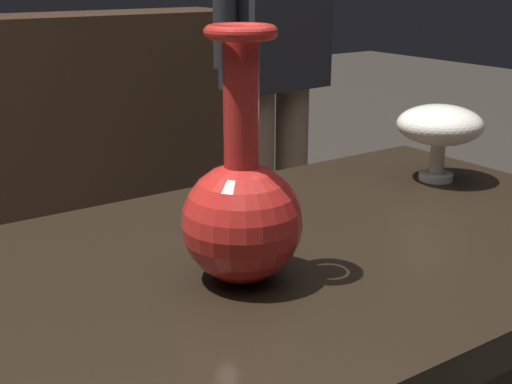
{
  "coord_description": "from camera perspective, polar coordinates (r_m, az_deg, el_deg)",
  "views": [
    {
      "loc": [
        -0.51,
        -0.7,
        1.17
      ],
      "look_at": [
        -0.04,
        -0.02,
        0.9
      ],
      "focal_mm": 48.77,
      "sensor_mm": 36.0,
      "label": 1
    }
  ],
  "objects": [
    {
      "name": "vase_centerpiece",
      "position": [
        0.84,
        -1.17,
        -1.32
      ],
      "size": [
        0.15,
        0.15,
        0.31
      ],
      "color": "red",
      "rests_on": "display_plinth"
    },
    {
      "name": "vase_tall_behind",
      "position": [
        1.29,
        14.84,
        5.18
      ],
      "size": [
        0.15,
        0.15,
        0.14
      ],
      "color": "silver",
      "rests_on": "display_plinth"
    },
    {
      "name": "visitor_near_right",
      "position": [
        2.23,
        1.64,
        12.52
      ],
      "size": [
        0.47,
        0.21,
        1.63
      ],
      "rotation": [
        0.0,
        0.0,
        3.22
      ],
      "color": "#846B56",
      "rests_on": "ground_plane"
    }
  ]
}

